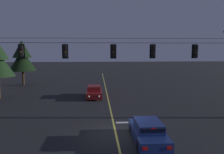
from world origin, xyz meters
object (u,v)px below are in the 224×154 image
traffic_light_centre (113,51)px  tree_verge_far (22,57)px  car_oncoming_lead (94,92)px  traffic_light_left_inner (65,51)px  traffic_light_right_inner (153,51)px  traffic_light_rightmost (195,51)px  traffic_light_leftmost (21,51)px  car_waiting_near_lane (148,132)px

traffic_light_centre → tree_verge_far: bearing=125.1°
traffic_light_centre → car_oncoming_lead: (-1.67, 8.88, -4.92)m
traffic_light_left_inner → traffic_light_right_inner: bearing=0.0°
traffic_light_left_inner → car_oncoming_lead: 10.36m
traffic_light_centre → car_oncoming_lead: size_ratio=0.28×
traffic_light_right_inner → traffic_light_rightmost: same height
traffic_light_leftmost → car_oncoming_lead: traffic_light_leftmost is taller
traffic_light_right_inner → traffic_light_rightmost: 3.45m
car_waiting_near_lane → car_oncoming_lead: (-3.49, 13.25, -0.00)m
traffic_light_centre → tree_verge_far: (-13.17, 18.71, -1.05)m
traffic_light_leftmost → traffic_light_rightmost: same height
traffic_light_leftmost → car_waiting_near_lane: 11.04m
traffic_light_leftmost → car_oncoming_lead: 11.49m
tree_verge_far → traffic_light_rightmost: bearing=-43.4°
traffic_light_centre → traffic_light_rightmost: 6.58m
traffic_light_right_inner → car_oncoming_lead: (-4.81, 8.88, -4.92)m
traffic_light_leftmost → traffic_light_left_inner: bearing=0.0°
car_waiting_near_lane → traffic_light_rightmost: bearing=42.5°
car_oncoming_lead → traffic_light_left_inner: bearing=-103.2°
traffic_light_leftmost → traffic_light_left_inner: 3.30m
traffic_light_centre → tree_verge_far: 22.90m
traffic_light_centre → car_waiting_near_lane: size_ratio=0.28×
traffic_light_rightmost → tree_verge_far: size_ratio=0.17×
traffic_light_centre → car_oncoming_lead: 10.29m
traffic_light_rightmost → car_oncoming_lead: 13.08m
car_waiting_near_lane → car_oncoming_lead: size_ratio=0.98×
traffic_light_leftmost → traffic_light_centre: bearing=0.0°
car_waiting_near_lane → tree_verge_far: tree_verge_far is taller
traffic_light_right_inner → car_waiting_near_lane: (-1.33, -4.37, -4.92)m
traffic_light_right_inner → tree_verge_far: tree_verge_far is taller
car_waiting_near_lane → car_oncoming_lead: 13.70m
traffic_light_rightmost → car_oncoming_lead: (-8.26, 8.88, -4.92)m
traffic_light_centre → car_waiting_near_lane: traffic_light_centre is taller
car_oncoming_lead → tree_verge_far: 15.62m
traffic_light_leftmost → tree_verge_far: size_ratio=0.17×
traffic_light_centre → tree_verge_far: size_ratio=0.17×
traffic_light_centre → traffic_light_rightmost: same height
traffic_light_centre → traffic_light_rightmost: size_ratio=1.00×
traffic_light_left_inner → traffic_light_leftmost: bearing=180.0°
traffic_light_leftmost → car_waiting_near_lane: bearing=-26.3°
traffic_light_centre → car_waiting_near_lane: (1.81, -4.37, -4.92)m
traffic_light_leftmost → traffic_light_rightmost: (13.64, 0.00, 0.00)m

